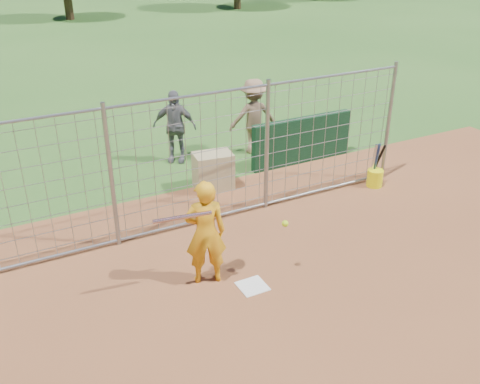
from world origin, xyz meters
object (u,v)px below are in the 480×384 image
batter (205,233)px  equipment_bin (213,171)px  bystander_c (253,117)px  bucket_with_bats (375,176)px  bystander_b (174,126)px

batter → equipment_bin: bearing=-100.2°
batter → bystander_c: bearing=-109.9°
bystander_c → equipment_bin: 2.30m
equipment_bin → bucket_with_bats: bucket_with_bats is taller
bystander_c → bucket_with_bats: bystander_c is taller
bystander_c → bucket_with_bats: (1.39, -2.93, -0.67)m
bystander_b → equipment_bin: bearing=-51.0°
bucket_with_bats → batter: bearing=-162.5°
bystander_b → bystander_c: size_ratio=0.94×
bystander_b → bystander_c: (1.90, -0.36, 0.05)m
bystander_b → bucket_with_bats: bystander_b is taller
batter → bystander_b: bearing=-89.2°
batter → bucket_with_bats: bearing=-146.0°
batter → equipment_bin: size_ratio=2.18×
batter → bucket_with_bats: batter is taller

